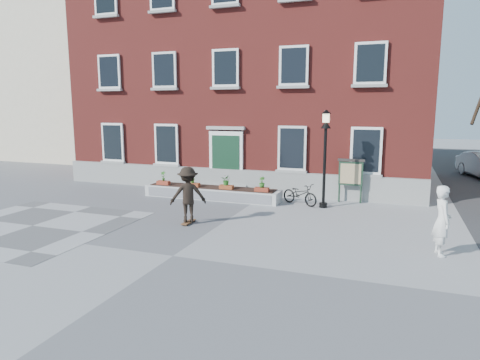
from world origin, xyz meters
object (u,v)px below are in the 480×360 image
at_px(skateboarder, 188,195).
at_px(bystander, 442,221).
at_px(notice_board, 351,173).
at_px(bicycle, 300,194).
at_px(lamp_post, 325,145).

bearing_deg(skateboarder, bystander, -3.54).
bearing_deg(skateboarder, notice_board, 47.34).
bearing_deg(skateboarder, bicycle, 54.38).
height_order(bystander, notice_board, bystander).
distance_m(bicycle, notice_board, 2.37).
relative_size(notice_board, skateboarder, 0.93).
relative_size(bicycle, lamp_post, 0.44).
distance_m(bicycle, bystander, 6.85).
bearing_deg(notice_board, bystander, -62.72).
distance_m(lamp_post, notice_board, 2.04).
height_order(bicycle, skateboarder, skateboarder).
relative_size(bicycle, skateboarder, 0.86).
height_order(bicycle, notice_board, notice_board).
height_order(notice_board, skateboarder, skateboarder).
bearing_deg(lamp_post, notice_board, 55.11).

